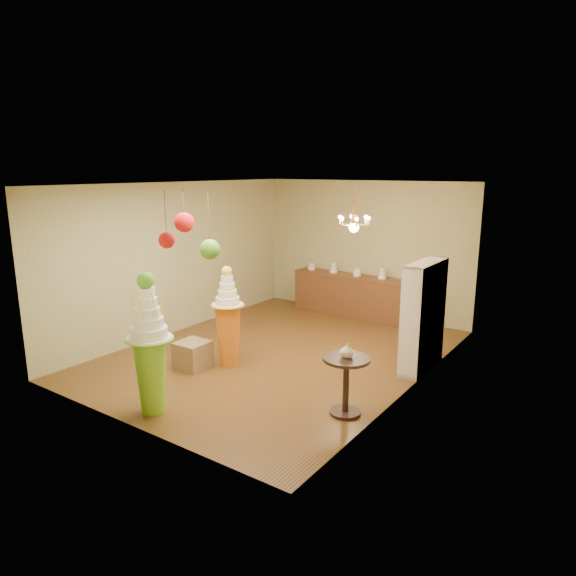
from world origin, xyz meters
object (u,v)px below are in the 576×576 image
Objects in this scene: pedestal_orange at (228,326)px; sideboard at (357,295)px; pedestal_green at (150,357)px; round_table at (346,378)px.

pedestal_orange reaches higher than sideboard.
round_table is at bearing 33.52° from pedestal_green.
pedestal_orange is at bearing 169.57° from round_table.
sideboard is 4.83m from round_table.
round_table is (2.18, 1.45, -0.28)m from pedestal_green.
round_table is (2.10, -4.34, 0.05)m from sideboard.
pedestal_orange is 2.53m from round_table.
pedestal_green is 2.40× the size of round_table.
pedestal_green is 1.15× the size of pedestal_orange.
pedestal_green is 5.80m from sideboard.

